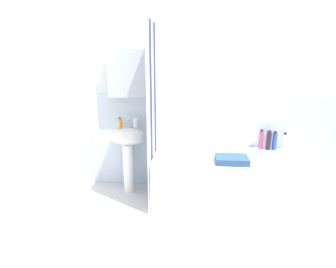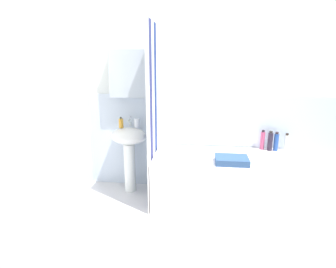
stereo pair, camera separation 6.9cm
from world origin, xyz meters
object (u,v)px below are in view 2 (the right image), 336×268
towel_folded (232,160)px  sink (129,145)px  conditioner_bottle (270,141)px  body_wash_bottle (262,140)px  bathtub (225,180)px  soap_dispenser (121,123)px  toothbrush_cup (137,123)px  shampoo_bottle (286,142)px  lotion_bottle (276,142)px

towel_folded → sink: bearing=162.4°
conditioner_bottle → body_wash_bottle: (-0.08, 0.03, 0.00)m
towel_folded → body_wash_bottle: bearing=51.7°
bathtub → soap_dispenser: bearing=172.1°
toothbrush_cup → body_wash_bottle: 1.52m
bathtub → shampoo_bottle: 0.87m
lotion_bottle → towel_folded: lotion_bottle is taller
conditioner_bottle → body_wash_bottle: bearing=157.9°
bathtub → shampoo_bottle: size_ratio=7.76×
shampoo_bottle → body_wash_bottle: size_ratio=0.88×
shampoo_bottle → towel_folded: shampoo_bottle is taller
soap_dispenser → conditioner_bottle: soap_dispenser is taller
bathtub → towel_folded: (0.03, -0.20, 0.32)m
shampoo_bottle → bathtub: bearing=-156.7°
sink → shampoo_bottle: bearing=3.9°
sink → lotion_bottle: sink is taller
toothbrush_cup → body_wash_bottle: toothbrush_cup is taller
sink → toothbrush_cup: toothbrush_cup is taller
toothbrush_cup → body_wash_bottle: size_ratio=0.44×
sink → toothbrush_cup: (0.10, 0.05, 0.27)m
sink → toothbrush_cup: bearing=27.7°
toothbrush_cup → conditioner_bottle: 1.60m
soap_dispenser → lotion_bottle: soap_dispenser is taller
bathtub → shampoo_bottle: shampoo_bottle is taller
conditioner_bottle → soap_dispenser: bearing=-176.5°
bathtub → sink: bearing=171.4°
toothbrush_cup → conditioner_bottle: bearing=2.0°
sink → lotion_bottle: bearing=3.5°
soap_dispenser → bathtub: bearing=-7.9°
sink → conditioner_bottle: size_ratio=3.46×
conditioner_bottle → lotion_bottle: bearing=1.2°
shampoo_bottle → toothbrush_cup: bearing=-177.5°
bathtub → towel_folded: towel_folded is taller
shampoo_bottle → conditioner_bottle: size_ratio=0.88×
soap_dispenser → conditioner_bottle: size_ratio=0.57×
body_wash_bottle → bathtub: bearing=-144.4°
body_wash_bottle → soap_dispenser: bearing=-175.2°
shampoo_bottle → body_wash_bottle: (-0.27, 0.01, 0.01)m
bathtub → conditioner_bottle: 0.71m
shampoo_bottle → towel_folded: (-0.68, -0.51, -0.07)m
toothbrush_cup → lotion_bottle: toothbrush_cup is taller
toothbrush_cup → bathtub: 1.24m
lotion_bottle → body_wash_bottle: (-0.15, 0.03, 0.01)m
body_wash_bottle → shampoo_bottle: bearing=-1.9°
soap_dispenser → lotion_bottle: 1.85m
soap_dispenser → toothbrush_cup: 0.19m
soap_dispenser → toothbrush_cup: soap_dispenser is taller
bathtub → body_wash_bottle: body_wash_bottle is taller
sink → body_wash_bottle: sink is taller
soap_dispenser → sink: bearing=2.7°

